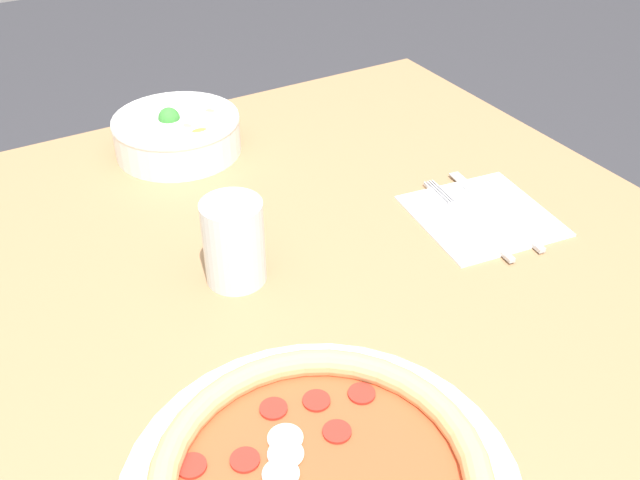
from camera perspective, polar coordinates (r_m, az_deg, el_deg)
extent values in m
cube|color=#99724C|center=(0.80, -7.41, -6.72)|extent=(1.22, 1.03, 0.03)
cylinder|color=olive|center=(1.56, 5.34, -1.01)|extent=(0.06, 0.06, 0.75)
torus|color=tan|center=(0.62, 0.05, -18.43)|extent=(0.29, 0.29, 0.03)
cylinder|color=maroon|center=(0.65, 1.37, -15.08)|extent=(0.03, 0.03, 0.00)
cylinder|color=maroon|center=(0.68, 3.35, -12.16)|extent=(0.03, 0.03, 0.00)
cylinder|color=maroon|center=(0.64, -10.24, -17.36)|extent=(0.03, 0.03, 0.00)
cylinder|color=maroon|center=(0.64, -6.03, -17.09)|extent=(0.03, 0.03, 0.00)
cylinder|color=maroon|center=(0.67, -0.29, -12.73)|extent=(0.03, 0.03, 0.00)
cylinder|color=maroon|center=(0.67, -3.74, -13.31)|extent=(0.03, 0.03, 0.00)
ellipsoid|color=silver|center=(0.62, -3.16, -18.15)|extent=(0.03, 0.03, 0.01)
ellipsoid|color=silver|center=(0.65, -2.80, -15.51)|extent=(0.03, 0.03, 0.01)
ellipsoid|color=silver|center=(0.64, -2.77, -16.69)|extent=(0.03, 0.03, 0.01)
cylinder|color=white|center=(1.10, -11.33, 8.27)|extent=(0.19, 0.19, 0.06)
torus|color=white|center=(1.09, -11.48, 9.36)|extent=(0.19, 0.19, 0.01)
ellipsoid|color=tan|center=(1.06, -10.53, 8.64)|extent=(0.03, 0.04, 0.02)
ellipsoid|color=tan|center=(1.05, -12.63, 7.31)|extent=(0.03, 0.02, 0.02)
ellipsoid|color=tan|center=(1.12, -10.06, 10.16)|extent=(0.04, 0.03, 0.02)
ellipsoid|color=tan|center=(1.12, -8.18, 10.40)|extent=(0.04, 0.04, 0.02)
ellipsoid|color=#998466|center=(1.10, -8.76, 9.86)|extent=(0.04, 0.04, 0.02)
ellipsoid|color=tan|center=(1.04, -12.28, 7.36)|extent=(0.04, 0.04, 0.02)
ellipsoid|color=tan|center=(1.08, -12.34, 8.20)|extent=(0.03, 0.04, 0.02)
sphere|color=#388433|center=(1.09, -11.98, 9.51)|extent=(0.03, 0.03, 0.03)
ellipsoid|color=yellow|center=(1.05, -9.61, 8.31)|extent=(0.04, 0.02, 0.02)
cube|color=white|center=(0.96, 12.81, 1.91)|extent=(0.19, 0.19, 0.00)
cube|color=silver|center=(0.93, 12.67, 0.73)|extent=(0.02, 0.14, 0.00)
cube|color=silver|center=(1.00, 9.83, 3.84)|extent=(0.01, 0.06, 0.00)
cube|color=silver|center=(1.00, 9.62, 3.79)|extent=(0.01, 0.06, 0.00)
cube|color=silver|center=(0.99, 9.41, 3.74)|extent=(0.01, 0.06, 0.00)
cube|color=silver|center=(0.99, 9.20, 3.69)|extent=(0.01, 0.06, 0.00)
cube|color=silver|center=(0.94, 15.89, 0.50)|extent=(0.02, 0.08, 0.01)
cube|color=silver|center=(1.00, 12.47, 3.61)|extent=(0.03, 0.12, 0.00)
cylinder|color=silver|center=(0.81, -6.91, -0.17)|extent=(0.07, 0.07, 0.10)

